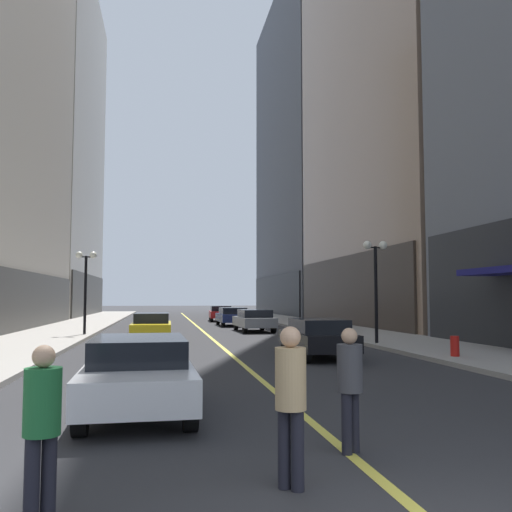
{
  "coord_description": "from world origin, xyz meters",
  "views": [
    {
      "loc": [
        -2.44,
        -3.84,
        2.05
      ],
      "look_at": [
        3.54,
        31.82,
        4.74
      ],
      "focal_mm": 39.01,
      "sensor_mm": 36.0,
      "label": 1
    }
  ],
  "objects_px": {
    "car_yellow": "(152,326)",
    "pedestrian_in_green_parka": "(42,419)",
    "car_white": "(138,372)",
    "pedestrian_with_orange_bag": "(350,380)",
    "street_lamp_left_far": "(86,274)",
    "car_grey": "(254,320)",
    "car_red": "(221,313)",
    "fire_hydrant_right": "(455,348)",
    "street_lamp_right_mid": "(376,269)",
    "car_navy": "(232,316)",
    "pedestrian_in_tan_trench": "(291,393)",
    "car_black": "(317,337)"
  },
  "relations": [
    {
      "from": "car_white",
      "to": "pedestrian_in_tan_trench",
      "type": "bearing_deg",
      "value": -67.56
    },
    {
      "from": "pedestrian_with_orange_bag",
      "to": "street_lamp_left_far",
      "type": "xyz_separation_m",
      "value": [
        -6.43,
        22.73,
        2.3
      ]
    },
    {
      "from": "car_yellow",
      "to": "fire_hydrant_right",
      "type": "xyz_separation_m",
      "value": [
        9.83,
        -9.62,
        -0.32
      ]
    },
    {
      "from": "car_white",
      "to": "fire_hydrant_right",
      "type": "distance_m",
      "value": 11.74
    },
    {
      "from": "car_navy",
      "to": "street_lamp_left_far",
      "type": "xyz_separation_m",
      "value": [
        -8.91,
        -9.99,
        2.54
      ]
    },
    {
      "from": "pedestrian_in_green_parka",
      "to": "pedestrian_with_orange_bag",
      "type": "xyz_separation_m",
      "value": [
        3.55,
        1.68,
        0.02
      ]
    },
    {
      "from": "car_yellow",
      "to": "car_navy",
      "type": "xyz_separation_m",
      "value": [
        5.45,
        13.45,
        0.0
      ]
    },
    {
      "from": "car_grey",
      "to": "street_lamp_left_far",
      "type": "distance_m",
      "value": 10.18
    },
    {
      "from": "car_black",
      "to": "car_navy",
      "type": "bearing_deg",
      "value": 90.66
    },
    {
      "from": "car_navy",
      "to": "car_red",
      "type": "relative_size",
      "value": 1.03
    },
    {
      "from": "pedestrian_in_tan_trench",
      "to": "car_black",
      "type": "bearing_deg",
      "value": 72.95
    },
    {
      "from": "car_black",
      "to": "street_lamp_left_far",
      "type": "bearing_deg",
      "value": 128.61
    },
    {
      "from": "pedestrian_in_green_parka",
      "to": "pedestrian_with_orange_bag",
      "type": "bearing_deg",
      "value": 25.32
    },
    {
      "from": "street_lamp_right_mid",
      "to": "car_white",
      "type": "bearing_deg",
      "value": -127.77
    },
    {
      "from": "street_lamp_left_far",
      "to": "car_white",
      "type": "bearing_deg",
      "value": -79.74
    },
    {
      "from": "car_black",
      "to": "pedestrian_in_green_parka",
      "type": "xyz_separation_m",
      "value": [
        -6.29,
        -12.93,
        0.21
      ]
    },
    {
      "from": "car_white",
      "to": "street_lamp_right_mid",
      "type": "xyz_separation_m",
      "value": [
        9.25,
        11.94,
        2.54
      ]
    },
    {
      "from": "car_grey",
      "to": "car_yellow",
      "type": "bearing_deg",
      "value": -132.14
    },
    {
      "from": "car_red",
      "to": "pedestrian_in_green_parka",
      "type": "distance_m",
      "value": 42.82
    },
    {
      "from": "car_black",
      "to": "street_lamp_left_far",
      "type": "height_order",
      "value": "street_lamp_left_far"
    },
    {
      "from": "pedestrian_with_orange_bag",
      "to": "pedestrian_in_tan_trench",
      "type": "bearing_deg",
      "value": -131.85
    },
    {
      "from": "car_red",
      "to": "pedestrian_in_green_parka",
      "type": "xyz_separation_m",
      "value": [
        -6.02,
        -42.39,
        0.21
      ]
    },
    {
      "from": "car_white",
      "to": "pedestrian_with_orange_bag",
      "type": "xyz_separation_m",
      "value": [
        2.88,
        -3.12,
        0.23
      ]
    },
    {
      "from": "car_navy",
      "to": "car_yellow",
      "type": "bearing_deg",
      "value": -112.05
    },
    {
      "from": "car_yellow",
      "to": "pedestrian_in_green_parka",
      "type": "relative_size",
      "value": 2.58
    },
    {
      "from": "car_white",
      "to": "pedestrian_in_green_parka",
      "type": "xyz_separation_m",
      "value": [
        -0.67,
        -4.8,
        0.21
      ]
    },
    {
      "from": "car_yellow",
      "to": "pedestrian_in_green_parka",
      "type": "distance_m",
      "value": 20.95
    },
    {
      "from": "car_white",
      "to": "street_lamp_left_far",
      "type": "bearing_deg",
      "value": 100.26
    },
    {
      "from": "car_yellow",
      "to": "fire_hydrant_right",
      "type": "bearing_deg",
      "value": -44.37
    },
    {
      "from": "car_navy",
      "to": "pedestrian_in_tan_trench",
      "type": "bearing_deg",
      "value": -96.02
    },
    {
      "from": "car_grey",
      "to": "fire_hydrant_right",
      "type": "xyz_separation_m",
      "value": [
        3.93,
        -16.14,
        -0.32
      ]
    },
    {
      "from": "car_grey",
      "to": "car_navy",
      "type": "relative_size",
      "value": 0.99
    },
    {
      "from": "car_grey",
      "to": "street_lamp_left_far",
      "type": "bearing_deg",
      "value": -161.92
    },
    {
      "from": "car_red",
      "to": "pedestrian_with_orange_bag",
      "type": "xyz_separation_m",
      "value": [
        -2.47,
        -40.71,
        0.23
      ]
    },
    {
      "from": "pedestrian_with_orange_bag",
      "to": "fire_hydrant_right",
      "type": "height_order",
      "value": "pedestrian_with_orange_bag"
    },
    {
      "from": "street_lamp_left_far",
      "to": "car_yellow",
      "type": "bearing_deg",
      "value": -44.95
    },
    {
      "from": "car_yellow",
      "to": "pedestrian_with_orange_bag",
      "type": "bearing_deg",
      "value": -81.27
    },
    {
      "from": "car_yellow",
      "to": "car_navy",
      "type": "relative_size",
      "value": 0.89
    },
    {
      "from": "pedestrian_in_tan_trench",
      "to": "street_lamp_right_mid",
      "type": "relative_size",
      "value": 0.39
    },
    {
      "from": "car_navy",
      "to": "fire_hydrant_right",
      "type": "relative_size",
      "value": 5.81
    },
    {
      "from": "pedestrian_in_green_parka",
      "to": "fire_hydrant_right",
      "type": "height_order",
      "value": "pedestrian_in_green_parka"
    },
    {
      "from": "pedestrian_in_tan_trench",
      "to": "street_lamp_right_mid",
      "type": "distance_m",
      "value": 18.05
    },
    {
      "from": "car_yellow",
      "to": "pedestrian_with_orange_bag",
      "type": "xyz_separation_m",
      "value": [
        2.96,
        -19.26,
        0.24
      ]
    },
    {
      "from": "car_grey",
      "to": "car_white",
      "type": "bearing_deg",
      "value": -104.41
    },
    {
      "from": "fire_hydrant_right",
      "to": "pedestrian_with_orange_bag",
      "type": "bearing_deg",
      "value": -125.47
    },
    {
      "from": "street_lamp_left_far",
      "to": "street_lamp_right_mid",
      "type": "relative_size",
      "value": 1.0
    },
    {
      "from": "car_yellow",
      "to": "pedestrian_in_green_parka",
      "type": "height_order",
      "value": "pedestrian_in_green_parka"
    },
    {
      "from": "car_grey",
      "to": "car_navy",
      "type": "bearing_deg",
      "value": 93.75
    },
    {
      "from": "car_red",
      "to": "pedestrian_in_green_parka",
      "type": "bearing_deg",
      "value": -98.08
    },
    {
      "from": "car_yellow",
      "to": "street_lamp_left_far",
      "type": "height_order",
      "value": "street_lamp_left_far"
    }
  ]
}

